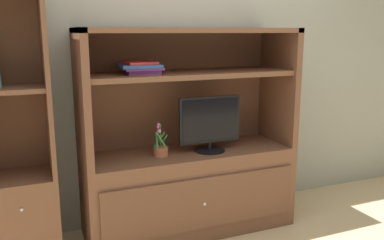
% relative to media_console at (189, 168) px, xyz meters
% --- Properties ---
extents(painted_rear_wall, '(6.00, 0.10, 2.80)m').
position_rel_media_console_xyz_m(painted_rear_wall, '(0.00, 0.34, 0.90)').
color(painted_rear_wall, gray).
rests_on(painted_rear_wall, ground_plane).
extents(media_console, '(1.62, 0.57, 1.56)m').
position_rel_media_console_xyz_m(media_console, '(0.00, 0.00, 0.00)').
color(media_console, brown).
rests_on(media_console, ground_plane).
extents(tv_monitor, '(0.49, 0.23, 0.42)m').
position_rel_media_console_xyz_m(tv_monitor, '(0.14, -0.07, 0.36)').
color(tv_monitor, black).
rests_on(tv_monitor, media_console).
extents(potted_plant, '(0.11, 0.13, 0.25)m').
position_rel_media_console_xyz_m(potted_plant, '(-0.25, -0.05, 0.19)').
color(potted_plant, '#B26642').
rests_on(potted_plant, media_console).
extents(magazine_stack, '(0.30, 0.33, 0.09)m').
position_rel_media_console_xyz_m(magazine_stack, '(-0.37, -0.01, 0.79)').
color(magazine_stack, purple).
rests_on(magazine_stack, media_console).
extents(bookshelf_tall, '(0.46, 0.43, 1.89)m').
position_rel_media_console_xyz_m(bookshelf_tall, '(-1.21, 0.00, 0.12)').
color(bookshelf_tall, brown).
rests_on(bookshelf_tall, ground_plane).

